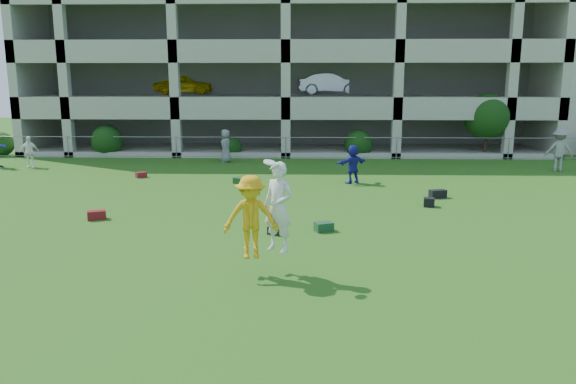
{
  "coord_description": "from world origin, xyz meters",
  "views": [
    {
      "loc": [
        1.04,
        -11.34,
        4.33
      ],
      "look_at": [
        0.61,
        3.0,
        1.4
      ],
      "focal_mm": 35.0,
      "sensor_mm": 36.0,
      "label": 1
    }
  ],
  "objects_px": {
    "bystander_c": "(226,146)",
    "crate_d": "(429,202)",
    "bystander_f": "(559,150)",
    "frisbee_contest": "(260,214)",
    "bystander_d": "(353,164)",
    "parking_garage": "(290,52)",
    "bystander_b": "(29,152)"
  },
  "relations": [
    {
      "from": "bystander_c",
      "to": "bystander_d",
      "type": "bearing_deg",
      "value": 39.77
    },
    {
      "from": "crate_d",
      "to": "frisbee_contest",
      "type": "xyz_separation_m",
      "value": [
        -5.24,
        -6.94,
        1.26
      ]
    },
    {
      "from": "bystander_c",
      "to": "crate_d",
      "type": "height_order",
      "value": "bystander_c"
    },
    {
      "from": "crate_d",
      "to": "parking_garage",
      "type": "bearing_deg",
      "value": 104.73
    },
    {
      "from": "bystander_d",
      "to": "parking_garage",
      "type": "bearing_deg",
      "value": -113.55
    },
    {
      "from": "bystander_c",
      "to": "parking_garage",
      "type": "height_order",
      "value": "parking_garage"
    },
    {
      "from": "bystander_f",
      "to": "parking_garage",
      "type": "xyz_separation_m",
      "value": [
        -12.98,
        12.51,
        5.01
      ]
    },
    {
      "from": "bystander_b",
      "to": "frisbee_contest",
      "type": "height_order",
      "value": "frisbee_contest"
    },
    {
      "from": "bystander_f",
      "to": "frisbee_contest",
      "type": "relative_size",
      "value": 0.91
    },
    {
      "from": "bystander_d",
      "to": "bystander_f",
      "type": "distance_m",
      "value": 10.49
    },
    {
      "from": "parking_garage",
      "to": "frisbee_contest",
      "type": "bearing_deg",
      "value": -89.85
    },
    {
      "from": "crate_d",
      "to": "bystander_c",
      "type": "bearing_deg",
      "value": 129.85
    },
    {
      "from": "bystander_f",
      "to": "frisbee_contest",
      "type": "xyz_separation_m",
      "value": [
        -12.9,
        -14.62,
        0.41
      ]
    },
    {
      "from": "bystander_c",
      "to": "bystander_f",
      "type": "relative_size",
      "value": 0.85
    },
    {
      "from": "frisbee_contest",
      "to": "crate_d",
      "type": "bearing_deg",
      "value": 52.97
    },
    {
      "from": "bystander_d",
      "to": "parking_garage",
      "type": "relative_size",
      "value": 0.05
    },
    {
      "from": "bystander_c",
      "to": "parking_garage",
      "type": "xyz_separation_m",
      "value": [
        3.06,
        10.16,
        5.16
      ]
    },
    {
      "from": "bystander_d",
      "to": "crate_d",
      "type": "bearing_deg",
      "value": 83.33
    },
    {
      "from": "bystander_d",
      "to": "frisbee_contest",
      "type": "xyz_separation_m",
      "value": [
        -2.98,
        -11.23,
        0.6
      ]
    },
    {
      "from": "bystander_d",
      "to": "bystander_f",
      "type": "xyz_separation_m",
      "value": [
        9.92,
        3.39,
        0.2
      ]
    },
    {
      "from": "bystander_b",
      "to": "parking_garage",
      "type": "height_order",
      "value": "parking_garage"
    },
    {
      "from": "bystander_b",
      "to": "frisbee_contest",
      "type": "relative_size",
      "value": 0.7
    },
    {
      "from": "bystander_c",
      "to": "bystander_b",
      "type": "bearing_deg",
      "value": -84.66
    },
    {
      "from": "bystander_d",
      "to": "crate_d",
      "type": "distance_m",
      "value": 4.89
    },
    {
      "from": "bystander_c",
      "to": "crate_d",
      "type": "xyz_separation_m",
      "value": [
        8.37,
        -10.03,
        -0.7
      ]
    },
    {
      "from": "bystander_c",
      "to": "crate_d",
      "type": "relative_size",
      "value": 4.88
    },
    {
      "from": "bystander_c",
      "to": "bystander_f",
      "type": "distance_m",
      "value": 16.21
    },
    {
      "from": "parking_garage",
      "to": "bystander_f",
      "type": "bearing_deg",
      "value": -43.96
    },
    {
      "from": "frisbee_contest",
      "to": "parking_garage",
      "type": "bearing_deg",
      "value": 90.15
    },
    {
      "from": "bystander_d",
      "to": "frisbee_contest",
      "type": "height_order",
      "value": "frisbee_contest"
    },
    {
      "from": "bystander_d",
      "to": "bystander_b",
      "type": "bearing_deg",
      "value": -47.81
    },
    {
      "from": "crate_d",
      "to": "parking_garage",
      "type": "height_order",
      "value": "parking_garage"
    }
  ]
}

